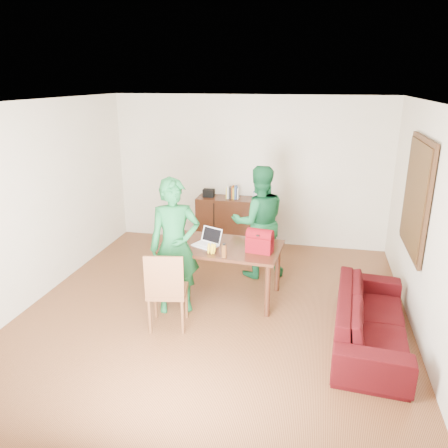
% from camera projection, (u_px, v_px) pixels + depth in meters
% --- Properties ---
extents(room, '(5.20, 5.70, 2.90)m').
position_uv_depth(room, '(217.00, 216.00, 5.52)').
color(room, '#462311').
rests_on(room, ground).
extents(table, '(1.70, 1.04, 0.77)m').
position_uv_depth(table, '(221.00, 252.00, 6.05)').
color(table, black).
rests_on(table, ground).
extents(chair, '(0.53, 0.52, 1.02)m').
position_uv_depth(chair, '(168.00, 305.00, 5.40)').
color(chair, brown).
rests_on(chair, ground).
extents(person_near, '(0.77, 0.65, 1.80)m').
position_uv_depth(person_near, '(175.00, 247.00, 5.62)').
color(person_near, '#145B2A').
rests_on(person_near, ground).
extents(person_far, '(1.03, 0.92, 1.75)m').
position_uv_depth(person_far, '(259.00, 222.00, 6.67)').
color(person_far, '#145D30').
rests_on(person_far, ground).
extents(laptop, '(0.39, 0.34, 0.23)m').
position_uv_depth(laptop, '(205.00, 243.00, 5.99)').
color(laptop, white).
rests_on(laptop, table).
extents(bananas, '(0.18, 0.15, 0.06)m').
position_uv_depth(bananas, '(212.00, 252.00, 5.72)').
color(bananas, gold).
rests_on(bananas, table).
extents(bottle, '(0.08, 0.08, 0.19)m').
position_uv_depth(bottle, '(224.00, 250.00, 5.60)').
color(bottle, brown).
rests_on(bottle, table).
extents(red_bag, '(0.37, 0.25, 0.25)m').
position_uv_depth(red_bag, '(260.00, 243.00, 5.76)').
color(red_bag, maroon).
rests_on(red_bag, table).
extents(sofa, '(0.94, 2.08, 0.59)m').
position_uv_depth(sofa, '(371.00, 318.00, 5.10)').
color(sofa, '#3D0807').
rests_on(sofa, ground).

